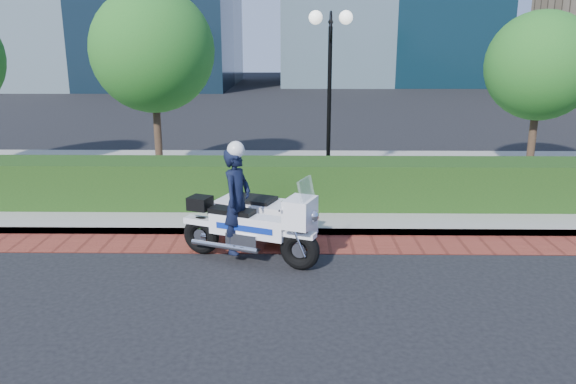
{
  "coord_description": "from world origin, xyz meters",
  "views": [
    {
      "loc": [
        0.2,
        -8.36,
        3.69
      ],
      "look_at": [
        0.06,
        1.56,
        1.0
      ],
      "focal_mm": 35.0,
      "sensor_mm": 36.0,
      "label": 1
    }
  ],
  "objects_px": {
    "tree_b": "(153,51)",
    "police_motorcycle": "(252,215)",
    "lamppost": "(330,72)",
    "tree_c": "(540,66)"
  },
  "relations": [
    {
      "from": "police_motorcycle",
      "to": "lamppost",
      "type": "bearing_deg",
      "value": 91.26
    },
    {
      "from": "lamppost",
      "to": "police_motorcycle",
      "type": "distance_m",
      "value": 4.97
    },
    {
      "from": "tree_b",
      "to": "police_motorcycle",
      "type": "distance_m",
      "value": 6.76
    },
    {
      "from": "lamppost",
      "to": "police_motorcycle",
      "type": "xyz_separation_m",
      "value": [
        -1.56,
        -4.15,
        -2.24
      ]
    },
    {
      "from": "tree_b",
      "to": "tree_c",
      "type": "height_order",
      "value": "tree_b"
    },
    {
      "from": "tree_b",
      "to": "police_motorcycle",
      "type": "height_order",
      "value": "tree_b"
    },
    {
      "from": "tree_c",
      "to": "police_motorcycle",
      "type": "xyz_separation_m",
      "value": [
        -7.06,
        -5.45,
        -2.33
      ]
    },
    {
      "from": "lamppost",
      "to": "tree_b",
      "type": "distance_m",
      "value": 4.71
    },
    {
      "from": "lamppost",
      "to": "tree_c",
      "type": "xyz_separation_m",
      "value": [
        5.5,
        1.3,
        0.09
      ]
    },
    {
      "from": "lamppost",
      "to": "tree_c",
      "type": "height_order",
      "value": "tree_c"
    }
  ]
}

